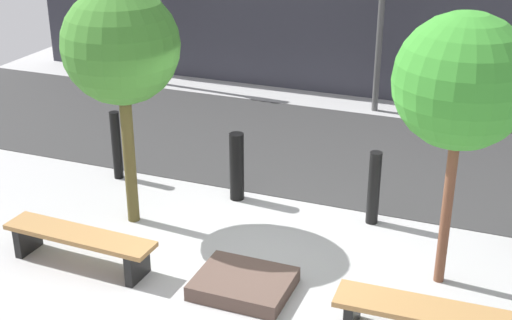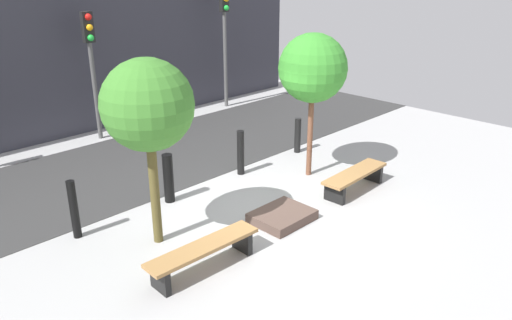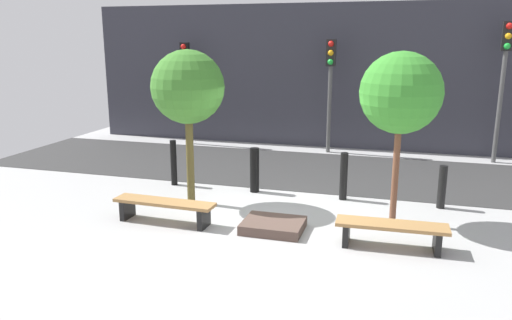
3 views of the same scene
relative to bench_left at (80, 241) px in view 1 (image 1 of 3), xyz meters
The scene contains 10 objects.
ground_plane 2.21m from the bench_left, 18.37° to the left, with size 18.00×18.00×0.00m, color #A5A5A5.
road_strip 5.10m from the bench_left, 65.99° to the left, with size 18.00×4.04×0.01m, color #323232.
bench_left is the anchor object (origin of this frame).
bench_right 4.14m from the bench_left, ahead, with size 1.84×0.52×0.43m.
planter_bed 2.09m from the bench_left, ahead, with size 1.09×0.88×0.18m, color brown.
tree_behind_left_bench 2.45m from the bench_left, 90.00° to the left, with size 1.50×1.50×3.20m.
tree_behind_right_bench 4.82m from the bench_left, 16.77° to the left, with size 1.48×1.48×3.20m.
bollard_far_left 2.57m from the bench_left, 111.40° to the left, with size 0.15×0.15×1.08m, color black.
bollard_left 2.62m from the bench_left, 65.80° to the left, with size 0.21×0.21×1.02m, color black.
bollard_center 3.89m from the bench_left, 37.77° to the left, with size 0.17×0.17×1.04m, color black.
Camera 1 is at (2.69, -6.92, 4.66)m, focal length 50.00 mm.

